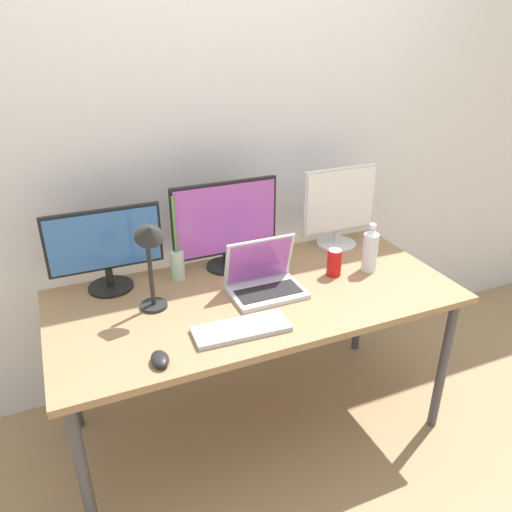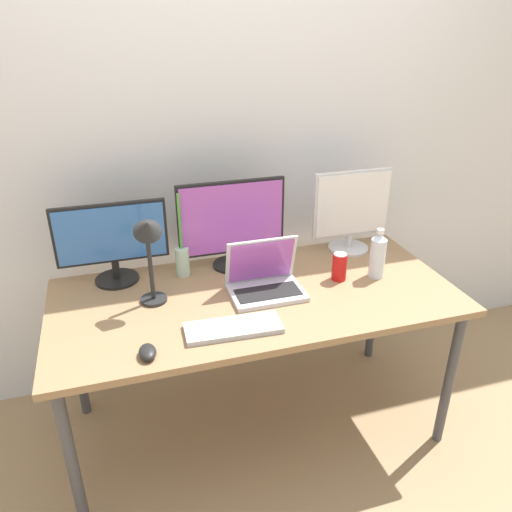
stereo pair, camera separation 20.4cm
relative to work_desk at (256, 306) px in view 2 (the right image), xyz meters
The scene contains 13 objects.
ground_plane 0.68m from the work_desk, ahead, with size 16.00×16.00×0.00m, color #9E7F5B.
wall_back 0.86m from the work_desk, 90.00° to the left, with size 7.00×0.08×2.60m, color silver.
work_desk is the anchor object (origin of this frame).
monitor_left 0.68m from the work_desk, 152.07° to the left, with size 0.48×0.19×0.36m.
monitor_center 0.40m from the work_desk, 95.73° to the left, with size 0.49×0.19×0.42m.
monitor_right 0.70m from the work_desk, 26.95° to the left, with size 0.40×0.20×0.41m.
laptop_silver 0.12m from the work_desk, 14.60° to the left, with size 0.31×0.22×0.23m.
keyboard_main 0.29m from the work_desk, 124.55° to the right, with size 0.36×0.14×0.02m, color #B2B2B7.
mouse_by_keyboard 0.58m from the work_desk, 148.29° to the right, with size 0.06×0.09×0.04m, color black.
water_bottle 0.59m from the work_desk, ahead, with size 0.07×0.07×0.23m.
soda_can_near_keyboard 0.41m from the work_desk, ahead, with size 0.07×0.07×0.13m.
bamboo_vase 0.40m from the work_desk, 135.24° to the left, with size 0.06×0.06×0.39m.
desk_lamp 0.54m from the work_desk, behind, with size 0.11×0.18×0.41m.
Camera 2 is at (-0.54, -1.76, 1.82)m, focal length 35.00 mm.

